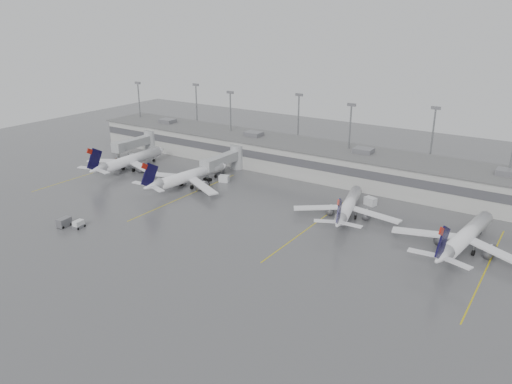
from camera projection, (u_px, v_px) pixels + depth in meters
The scene contains 20 objects.
ground at pixel (174, 248), 97.31m from camera, with size 260.00×260.00×0.00m, color #4F4F52.
terminal at pixel (312, 159), 141.45m from camera, with size 152.00×17.00×9.45m.
light_masts at pixel (323, 128), 143.32m from camera, with size 142.40×8.00×20.60m.
jet_bridge_left at pixel (141, 142), 160.67m from camera, with size 4.00×17.20×7.00m.
jet_bridge_right at pixel (228, 159), 142.54m from camera, with size 4.00×17.20×7.00m.
stand_markings at pixel (244, 210), 116.16m from camera, with size 105.25×40.00×0.01m.
jet_far_left at pixel (129, 160), 144.15m from camera, with size 26.91×30.19×9.76m.
jet_mid_left at pixel (188, 176), 130.28m from camera, with size 26.42×29.78×9.65m.
jet_mid_right at pixel (348, 206), 110.84m from camera, with size 23.36×26.48×8.70m.
jet_far_right at pixel (465, 237), 94.80m from camera, with size 26.81×30.21×9.79m.
baggage_tug at pixel (79, 225), 106.07m from camera, with size 1.91×2.73×1.65m.
baggage_cart at pixel (64, 222), 106.67m from camera, with size 2.00×3.13×1.91m.
gse_uld_a at pixel (131, 156), 156.64m from camera, with size 2.31×1.54×1.63m, color silver.
gse_uld_b at pixel (224, 179), 134.97m from camera, with size 2.57×1.72×1.82m, color silver.
gse_uld_c at pixel (370, 201), 118.65m from camera, with size 2.67×1.78×1.89m, color silver.
gse_loader at pixel (220, 169), 142.74m from camera, with size 2.21×3.53×2.21m, color slate.
cone_a at pixel (116, 159), 155.28m from camera, with size 0.48×0.48×0.77m, color #EB6204.
cone_b at pixel (184, 178), 136.76m from camera, with size 0.51×0.51×0.80m, color #EB6204.
cone_c at pixel (349, 212), 113.67m from camera, with size 0.47×0.47×0.75m, color #EB6204.
cone_d at pixel (461, 238), 100.98m from camera, with size 0.38×0.38×0.60m, color #EB6204.
Camera 1 is at (61.71, -64.59, 43.13)m, focal length 35.00 mm.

